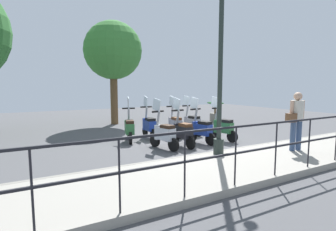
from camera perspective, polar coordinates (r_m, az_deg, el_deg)
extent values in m
plane|color=#4C4C4F|center=(9.18, 3.35, -5.54)|extent=(28.00, 28.00, 0.00)
cube|color=gray|center=(6.77, 18.33, -9.59)|extent=(2.20, 20.00, 0.15)
cube|color=gray|center=(7.49, 12.34, -7.86)|extent=(0.10, 20.00, 0.15)
cube|color=black|center=(5.94, 25.85, -1.05)|extent=(0.04, 16.00, 0.04)
cube|color=black|center=(6.01, 25.63, -5.52)|extent=(0.04, 16.00, 0.04)
cylinder|color=black|center=(7.37, 32.81, -4.21)|extent=(0.03, 0.03, 1.05)
cylinder|color=black|center=(6.46, 28.34, -5.34)|extent=(0.03, 0.03, 1.05)
cylinder|color=black|center=(5.60, 22.43, -6.76)|extent=(0.03, 0.03, 1.05)
cylinder|color=black|center=(4.83, 14.47, -8.56)|extent=(0.03, 0.03, 1.05)
cylinder|color=black|center=(4.19, 3.67, -10.71)|extent=(0.03, 0.03, 1.05)
cylinder|color=black|center=(3.74, -10.53, -12.92)|extent=(0.03, 0.03, 1.05)
cylinder|color=black|center=(3.57, -27.49, -14.53)|extent=(0.03, 0.03, 1.05)
cylinder|color=#232D28|center=(6.95, 10.94, -6.62)|extent=(0.26, 0.26, 0.40)
cylinder|color=#232D28|center=(6.79, 11.31, 10.11)|extent=(0.12, 0.12, 4.41)
cylinder|color=#384C70|center=(8.05, 26.57, -3.87)|extent=(0.14, 0.14, 0.82)
cylinder|color=#384C70|center=(7.88, 25.52, -4.02)|extent=(0.14, 0.14, 0.82)
cylinder|color=beige|center=(7.88, 26.30, 0.96)|extent=(0.36, 0.36, 0.55)
sphere|color=tan|center=(7.85, 26.44, 3.76)|extent=(0.22, 0.22, 0.22)
cylinder|color=tan|center=(8.03, 27.25, 1.11)|extent=(0.09, 0.09, 0.52)
cylinder|color=tan|center=(7.73, 25.32, 1.03)|extent=(0.09, 0.09, 0.52)
cube|color=brown|center=(7.67, 25.23, -0.44)|extent=(0.17, 0.29, 0.24)
cylinder|color=brown|center=(13.32, -11.65, 3.67)|extent=(0.36, 0.36, 2.57)
sphere|color=#387A33|center=(13.42, -11.88, 13.71)|extent=(2.82, 2.82, 2.82)
cylinder|color=slate|center=(14.22, 10.19, -0.42)|extent=(0.56, 0.56, 0.45)
cylinder|color=brown|center=(14.17, 10.22, 1.49)|extent=(0.10, 0.10, 0.50)
ellipsoid|color=#235B28|center=(14.34, 9.61, 2.76)|extent=(0.56, 0.16, 0.10)
ellipsoid|color=#235B28|center=(13.96, 10.90, 2.63)|extent=(0.56, 0.16, 0.10)
ellipsoid|color=#235B28|center=(13.99, 9.46, 2.67)|extent=(0.56, 0.16, 0.10)
ellipsoid|color=#235B28|center=(14.31, 11.02, 2.72)|extent=(0.56, 0.16, 0.10)
ellipsoid|color=#235B28|center=(14.18, 9.22, 2.73)|extent=(0.56, 0.16, 0.10)
ellipsoid|color=#235B28|center=(14.13, 11.28, 2.67)|extent=(0.56, 0.16, 0.10)
cylinder|color=black|center=(9.60, 9.68, -3.87)|extent=(0.41, 0.17, 0.40)
cylinder|color=black|center=(9.13, 13.82, -4.51)|extent=(0.41, 0.17, 0.40)
cube|color=#2D6B38|center=(9.26, 12.17, -2.55)|extent=(0.65, 0.41, 0.36)
cube|color=#2D6B38|center=(9.43, 10.73, -2.23)|extent=(0.19, 0.32, 0.44)
cube|color=black|center=(9.19, 12.56, -1.18)|extent=(0.45, 0.35, 0.10)
cylinder|color=gray|center=(9.42, 10.48, -0.06)|extent=(0.19, 0.11, 0.55)
cube|color=black|center=(9.39, 10.51, 1.61)|extent=(0.16, 0.44, 0.05)
cube|color=silver|center=(9.41, 10.25, 2.85)|extent=(0.38, 0.12, 0.42)
cylinder|color=black|center=(9.08, 5.26, -4.40)|extent=(0.41, 0.16, 0.40)
cylinder|color=black|center=(8.54, 9.27, -5.16)|extent=(0.41, 0.16, 0.40)
cube|color=navy|center=(8.70, 7.64, -3.04)|extent=(0.64, 0.39, 0.36)
cube|color=navy|center=(8.89, 6.25, -2.69)|extent=(0.18, 0.32, 0.44)
cube|color=black|center=(8.62, 8.01, -1.59)|extent=(0.44, 0.33, 0.10)
cylinder|color=gray|center=(8.88, 6.00, -0.38)|extent=(0.19, 0.10, 0.55)
cube|color=black|center=(8.85, 6.02, 1.39)|extent=(0.14, 0.44, 0.05)
cube|color=silver|center=(8.88, 5.75, 2.70)|extent=(0.39, 0.10, 0.42)
cylinder|color=black|center=(8.63, 1.52, -4.95)|extent=(0.40, 0.10, 0.40)
cylinder|color=black|center=(7.98, 4.90, -5.92)|extent=(0.40, 0.10, 0.40)
cube|color=black|center=(8.18, 3.50, -3.60)|extent=(0.62, 0.32, 0.36)
cube|color=black|center=(8.41, 2.33, -3.18)|extent=(0.14, 0.31, 0.44)
cube|color=#4C2D19|center=(8.09, 3.81, -2.07)|extent=(0.42, 0.28, 0.10)
cylinder|color=gray|center=(8.41, 2.11, -0.74)|extent=(0.19, 0.08, 0.55)
cube|color=black|center=(8.37, 2.11, 1.13)|extent=(0.09, 0.44, 0.05)
cube|color=silver|center=(8.41, 1.89, 2.52)|extent=(0.39, 0.05, 0.42)
cylinder|color=black|center=(8.27, -2.87, -5.47)|extent=(0.41, 0.18, 0.40)
cylinder|color=black|center=(7.67, 1.20, -6.40)|extent=(0.41, 0.18, 0.40)
cube|color=#B7BCC6|center=(7.85, -0.50, -4.02)|extent=(0.65, 0.42, 0.36)
cube|color=#B7BCC6|center=(8.05, -1.91, -3.61)|extent=(0.19, 0.32, 0.44)
cube|color=black|center=(7.76, -0.14, -2.42)|extent=(0.45, 0.35, 0.10)
cylinder|color=gray|center=(8.04, -2.20, -1.06)|extent=(0.19, 0.11, 0.55)
cube|color=black|center=(8.01, -2.21, 0.89)|extent=(0.17, 0.44, 0.05)
cube|color=silver|center=(8.04, -2.50, 2.34)|extent=(0.38, 0.13, 0.42)
cylinder|color=black|center=(10.57, 3.56, -2.84)|extent=(0.41, 0.14, 0.40)
cylinder|color=black|center=(9.97, 6.72, -3.44)|extent=(0.41, 0.14, 0.40)
cube|color=gray|center=(10.16, 5.44, -1.64)|extent=(0.63, 0.36, 0.36)
cube|color=gray|center=(10.37, 4.34, -1.35)|extent=(0.16, 0.31, 0.44)
cube|color=black|center=(10.08, 5.72, -0.39)|extent=(0.43, 0.32, 0.10)
cylinder|color=gray|center=(10.37, 4.14, 0.63)|extent=(0.19, 0.10, 0.55)
cube|color=black|center=(10.34, 4.15, 2.14)|extent=(0.12, 0.44, 0.05)
cube|color=silver|center=(10.38, 3.94, 3.27)|extent=(0.39, 0.09, 0.42)
cylinder|color=black|center=(10.24, 0.55, -3.13)|extent=(0.41, 0.13, 0.40)
cylinder|color=black|center=(9.49, 2.48, -3.91)|extent=(0.41, 0.13, 0.40)
cube|color=gray|center=(9.74, 1.68, -1.96)|extent=(0.63, 0.35, 0.36)
cube|color=gray|center=(10.00, 1.02, -1.62)|extent=(0.16, 0.31, 0.44)
cube|color=#4C2D19|center=(9.64, 1.85, -0.67)|extent=(0.43, 0.31, 0.10)
cylinder|color=gray|center=(10.01, 0.88, 0.43)|extent=(0.19, 0.09, 0.55)
cube|color=black|center=(9.98, 0.89, 2.00)|extent=(0.12, 0.44, 0.05)
cube|color=silver|center=(10.03, 0.76, 3.17)|extent=(0.39, 0.08, 0.42)
cylinder|color=black|center=(10.02, -5.03, -3.37)|extent=(0.40, 0.11, 0.40)
cylinder|color=black|center=(9.26, -3.24, -4.17)|extent=(0.40, 0.11, 0.40)
cube|color=navy|center=(9.51, -4.00, -2.18)|extent=(0.62, 0.32, 0.36)
cube|color=navy|center=(9.78, -4.62, -1.83)|extent=(0.14, 0.31, 0.44)
cube|color=black|center=(9.42, -3.85, -0.85)|extent=(0.42, 0.29, 0.10)
cylinder|color=gray|center=(9.79, -4.76, 0.27)|extent=(0.19, 0.08, 0.55)
cube|color=black|center=(9.76, -4.77, 1.88)|extent=(0.09, 0.44, 0.05)
cube|color=silver|center=(9.81, -4.91, 3.07)|extent=(0.39, 0.06, 0.42)
cylinder|color=black|center=(9.51, -8.56, -3.95)|extent=(0.41, 0.19, 0.40)
cylinder|color=black|center=(8.69, -8.16, -4.93)|extent=(0.41, 0.19, 0.40)
cube|color=#2D6B38|center=(8.97, -8.36, -2.76)|extent=(0.65, 0.44, 0.36)
cube|color=#2D6B38|center=(9.25, -8.50, -2.36)|extent=(0.20, 0.32, 0.44)
cube|color=black|center=(8.86, -8.35, -1.37)|extent=(0.46, 0.36, 0.10)
cylinder|color=gray|center=(9.26, -8.56, -0.13)|extent=(0.20, 0.12, 0.55)
cube|color=black|center=(9.23, -8.59, 1.56)|extent=(0.18, 0.44, 0.05)
cube|color=silver|center=(9.28, -8.64, 2.82)|extent=(0.38, 0.14, 0.42)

